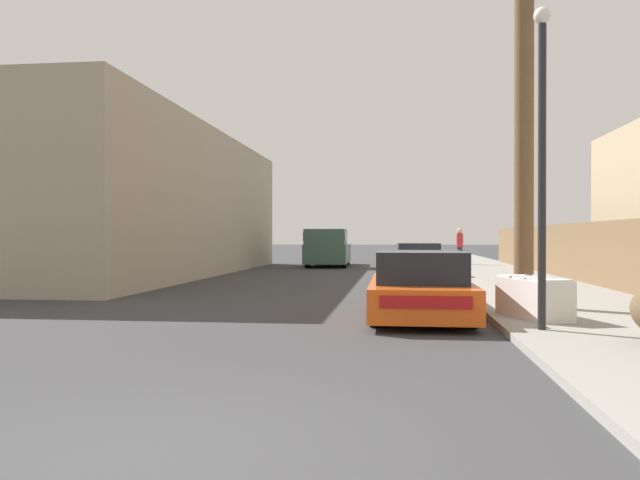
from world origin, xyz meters
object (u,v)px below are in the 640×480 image
utility_pole (524,118)px  pedestrian (460,246)px  car_parked_mid (417,261)px  pickup_truck (328,248)px  street_lamp (542,143)px  discarded_fridge (533,297)px  parked_sports_car_red (420,288)px

utility_pole → pedestrian: bearing=88.1°
pedestrian → car_parked_mid: bearing=-105.8°
car_parked_mid → utility_pole: size_ratio=0.61×
pickup_truck → street_lamp: 22.32m
discarded_fridge → parked_sports_car_red: bearing=143.5°
street_lamp → pedestrian: 22.41m
discarded_fridge → street_lamp: (-0.18, -1.43, 2.47)m
parked_sports_car_red → pickup_truck: 19.81m
pedestrian → parked_sports_car_red: bearing=-97.7°
discarded_fridge → parked_sports_car_red: parked_sports_car_red is taller
parked_sports_car_red → car_parked_mid: (0.35, 11.79, 0.04)m
parked_sports_car_red → pedestrian: 20.42m
discarded_fridge → pickup_truck: 20.91m
car_parked_mid → pedestrian: size_ratio=2.49×
discarded_fridge → parked_sports_car_red: (-1.93, 0.66, 0.10)m
car_parked_mid → pedestrian: (2.39, 8.44, 0.46)m
utility_pole → street_lamp: 3.36m
car_parked_mid → pickup_truck: pickup_truck is taller
car_parked_mid → street_lamp: bearing=-85.8°
discarded_fridge → pedestrian: bearing=70.0°
utility_pole → pickup_truck: bearing=108.1°
discarded_fridge → parked_sports_car_red: size_ratio=0.38×
street_lamp → pickup_truck: bearing=104.7°
discarded_fridge → pickup_truck: size_ratio=0.31×
discarded_fridge → street_lamp: bearing=-114.8°
pickup_truck → pedestrian: size_ratio=3.06×
pickup_truck → street_lamp: size_ratio=1.14×
utility_pole → pedestrian: utility_pole is taller
car_parked_mid → street_lamp: 14.14m
car_parked_mid → pedestrian: pedestrian is taller
pickup_truck → street_lamp: bearing=103.0°
pickup_truck → utility_pole: size_ratio=0.75×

